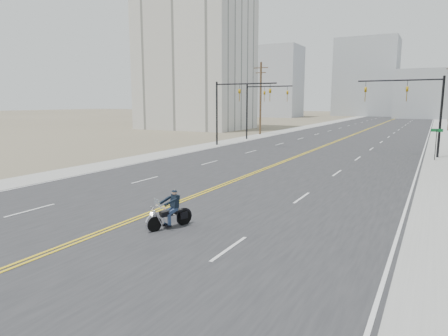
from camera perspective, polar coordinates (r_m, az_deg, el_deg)
ground_plane at (r=13.79m, az=-27.00°, el=-12.07°), size 400.00×400.00×0.00m
road at (r=78.06m, az=20.14°, el=5.34°), size 20.00×200.00×0.01m
sidewalk_left at (r=80.46m, az=11.97°, el=5.81°), size 3.00×200.00×0.01m
sidewalk_right at (r=77.32m, az=28.62°, el=4.73°), size 3.00×200.00×0.01m
traffic_mast_left at (r=43.86m, az=1.30°, el=9.60°), size 7.10×0.26×7.00m
traffic_mast_right at (r=39.21m, az=25.74°, el=8.70°), size 7.10×0.26×7.00m
traffic_mast_far at (r=51.26m, az=5.04°, el=9.47°), size 6.10×0.26×7.00m
street_sign at (r=37.29m, az=28.06°, el=3.70°), size 0.90×0.06×2.62m
utility_pole_left at (r=59.87m, az=5.24°, el=10.04°), size 2.20×0.30×10.50m
apartment_block at (r=73.96m, az=-4.07°, el=17.34°), size 18.00×14.00×30.00m
haze_bldg_a at (r=130.60m, az=7.65°, el=12.08°), size 14.00×12.00×22.00m
haze_bldg_b at (r=132.22m, az=27.21°, el=9.37°), size 18.00×14.00×14.00m
haze_bldg_d at (r=149.14m, az=19.65°, el=12.06°), size 20.00×15.00×26.00m
haze_bldg_f at (r=150.05m, az=4.20°, el=10.64°), size 12.00×12.00×16.00m
motorcyclist at (r=15.49m, az=-7.85°, el=-5.92°), size 1.46×2.06×1.48m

